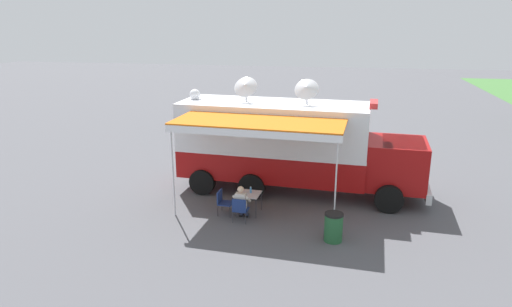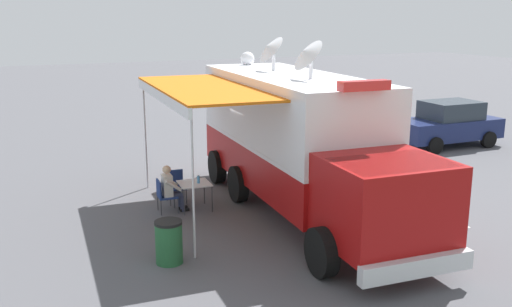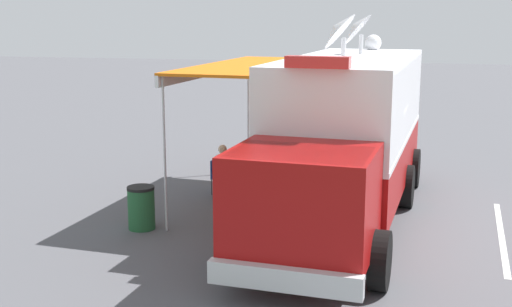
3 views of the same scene
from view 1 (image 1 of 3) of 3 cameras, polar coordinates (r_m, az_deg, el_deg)
ground_plane at (r=18.31m, az=2.11°, el=-4.45°), size 100.00×100.00×0.00m
lot_stripe at (r=21.21m, az=6.61°, el=-1.58°), size 0.43×4.80×0.01m
command_truck at (r=17.54m, az=4.54°, el=1.26°), size 5.22×9.63×4.53m
folding_table at (r=15.83m, az=-0.97°, el=-5.25°), size 0.85×0.85×0.73m
water_bottle at (r=15.85m, az=-0.67°, el=-4.60°), size 0.07×0.07×0.22m
folding_chair_at_table at (r=15.20m, az=-2.03°, el=-6.87°), size 0.51×0.51×0.87m
folding_chair_beside_table at (r=15.84m, az=-4.19°, el=-5.91°), size 0.51×0.51×0.87m
seated_responder at (r=15.31m, az=-1.83°, el=-6.13°), size 0.68×0.58×1.25m
trash_bin at (r=14.20m, az=9.72°, el=-9.11°), size 0.57×0.57×0.91m
car_behind_truck at (r=27.17m, az=-2.53°, el=4.43°), size 4.23×2.08×1.76m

